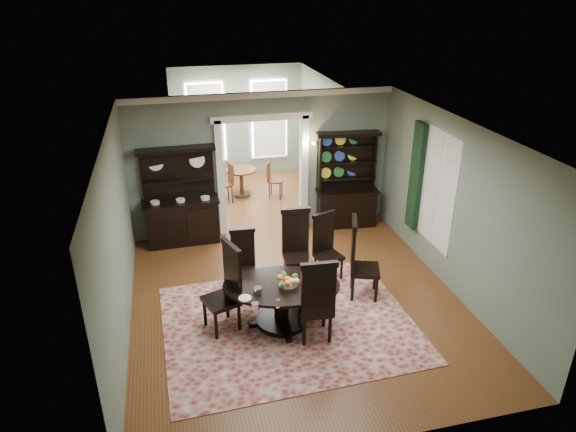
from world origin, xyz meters
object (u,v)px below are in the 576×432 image
Objects in this scene: parlor_table at (241,178)px; welsh_dresser at (346,192)px; sideboard at (181,211)px; dining_table at (281,297)px.

welsh_dresser is at bearing -47.79° from parlor_table.
sideboard reaches higher than parlor_table.
parlor_table is at bearing 100.14° from dining_table.
welsh_dresser reaches higher than sideboard.
sideboard reaches higher than dining_table.
parlor_table is at bearing 52.86° from sideboard.
sideboard is at bearing 125.23° from dining_table.
dining_table is 3.52m from sideboard.
welsh_dresser is (3.57, 0.01, 0.06)m from sideboard.
welsh_dresser is at bearing -1.58° from sideboard.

